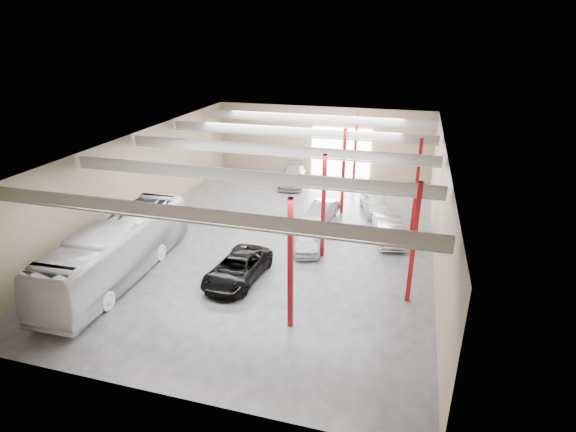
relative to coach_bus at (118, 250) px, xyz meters
The scene contains 8 objects.
depot_shell 11.88m from the coach_bus, 47.86° to the left, with size 22.12×32.12×7.06m.
coach_bus is the anchor object (origin of this frame).
black_sedan 7.31m from the coach_bus, 12.19° to the left, with size 2.61×5.66×1.57m, color black.
car_row_a 12.13m from the coach_bus, 33.83° to the left, with size 1.78×4.42×1.50m, color silver.
car_row_b 15.63m from the coach_bus, 49.91° to the left, with size 1.55×4.45×1.47m, color #A4A4A9.
car_row_c 20.77m from the coach_bus, 74.51° to the left, with size 2.38×5.85×1.70m, color gray.
car_right_near 18.22m from the coach_bus, 32.09° to the left, with size 1.74×4.99×1.64m, color #A6A7AB.
car_right_far 20.42m from the coach_bus, 46.81° to the left, with size 1.94×4.82×1.64m, color silver.
Camera 1 is at (8.85, -28.45, 14.06)m, focal length 28.00 mm.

